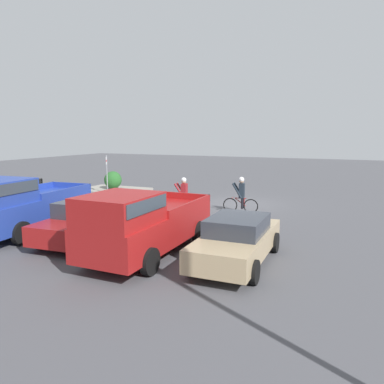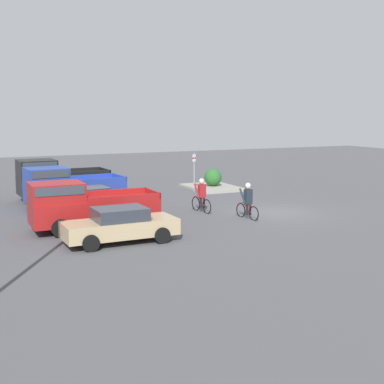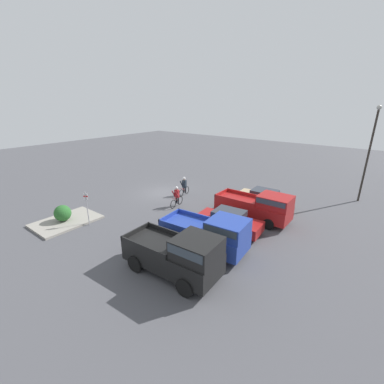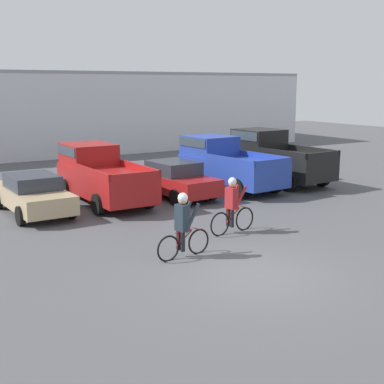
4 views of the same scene
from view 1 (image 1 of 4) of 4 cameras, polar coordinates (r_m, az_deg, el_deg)
name	(u,v)px [view 1 (image 1 of 4)]	position (r m, az deg, el deg)	size (l,w,h in m)	color
ground_plane	(238,204)	(20.39, 7.03, -1.83)	(80.00, 80.00, 0.00)	#4C4C51
sedan_0	(237,239)	(11.13, 6.91, -7.18)	(1.96, 4.43, 1.38)	tan
pickup_truck_0	(142,222)	(11.53, -7.60, -4.62)	(2.19, 5.42, 2.12)	maroon
sedan_1	(87,220)	(13.87, -15.68, -4.15)	(2.15, 4.44, 1.44)	maroon
pickup_truck_1	(22,204)	(15.45, -24.53, -1.73)	(2.56, 5.20, 2.20)	#233D9E
cyclist_0	(184,195)	(17.86, -1.29, -0.46)	(1.77, 0.50, 1.74)	black
cyclist_1	(241,194)	(18.12, 7.49, -0.34)	(1.70, 0.50, 1.75)	black
fire_lane_sign	(107,172)	(23.28, -12.85, 3.06)	(0.16, 0.28, 2.47)	#9E9EA3
curb_island	(114,190)	(25.27, -11.82, 0.30)	(4.26, 3.01, 0.15)	gray
shrub	(113,180)	(25.34, -11.96, 1.81)	(1.15, 1.15, 1.15)	#286028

